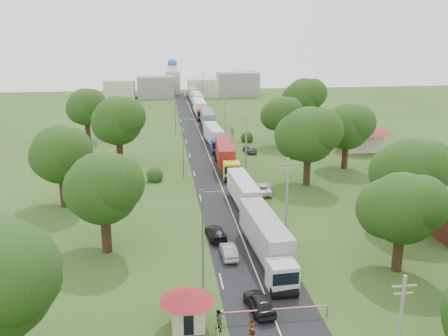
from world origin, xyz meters
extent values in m
plane|color=#2F4717|center=(0.00, 0.00, 0.00)|extent=(260.00, 260.00, 0.00)
cube|color=black|center=(0.00, 20.00, 0.00)|extent=(8.00, 200.00, 0.04)
cylinder|color=slate|center=(-4.50, -25.00, 0.55)|extent=(0.20, 0.20, 1.10)
cube|color=slate|center=(-4.50, -25.00, 1.05)|extent=(0.35, 0.35, 0.25)
cylinder|color=red|center=(0.00, -25.00, 1.00)|extent=(9.00, 0.12, 0.12)
cylinder|color=slate|center=(4.50, -25.00, 0.50)|extent=(0.10, 0.10, 1.00)
cube|color=beige|center=(-7.20, -25.00, 1.20)|extent=(2.60, 2.60, 2.40)
cone|color=maroon|center=(-7.20, -25.00, 2.90)|extent=(4.40, 4.40, 1.10)
cube|color=black|center=(-5.89, -25.00, 1.40)|extent=(0.02, 1.20, 0.90)
cube|color=black|center=(-7.20, -26.31, 1.00)|extent=(0.80, 0.02, 1.90)
cylinder|color=slate|center=(5.20, 33.80, 2.00)|extent=(0.12, 0.12, 4.00)
cylinder|color=slate|center=(5.20, 36.20, 2.00)|extent=(0.12, 0.12, 4.00)
cube|color=navy|center=(5.20, 35.00, 3.60)|extent=(0.06, 3.00, 1.00)
cube|color=silver|center=(5.20, 35.00, 3.60)|extent=(0.07, 3.10, 0.06)
cube|color=gray|center=(5.50, -35.00, 8.30)|extent=(1.60, 0.10, 0.10)
cube|color=gray|center=(5.50, -35.00, 7.80)|extent=(1.20, 0.10, 0.10)
cylinder|color=gray|center=(5.50, -7.00, 4.50)|extent=(0.24, 0.24, 9.00)
cube|color=gray|center=(5.50, -7.00, 8.30)|extent=(1.60, 0.10, 0.10)
cube|color=gray|center=(5.50, -7.00, 7.80)|extent=(1.20, 0.10, 0.10)
cylinder|color=gray|center=(5.50, 21.00, 4.50)|extent=(0.24, 0.24, 9.00)
cube|color=gray|center=(5.50, 21.00, 8.30)|extent=(1.60, 0.10, 0.10)
cube|color=gray|center=(5.50, 21.00, 7.80)|extent=(1.20, 0.10, 0.10)
cylinder|color=gray|center=(5.50, 49.00, 4.50)|extent=(0.24, 0.24, 9.00)
cube|color=gray|center=(5.50, 49.00, 8.30)|extent=(1.60, 0.10, 0.10)
cube|color=gray|center=(5.50, 49.00, 7.80)|extent=(1.20, 0.10, 0.10)
cylinder|color=gray|center=(5.50, 77.00, 4.50)|extent=(0.24, 0.24, 9.00)
cube|color=gray|center=(5.50, 77.00, 8.30)|extent=(1.60, 0.10, 0.10)
cube|color=gray|center=(5.50, 77.00, 7.80)|extent=(1.20, 0.10, 0.10)
cylinder|color=gray|center=(5.50, 105.00, 4.50)|extent=(0.24, 0.24, 9.00)
cube|color=gray|center=(5.50, 105.00, 8.30)|extent=(1.60, 0.10, 0.10)
cube|color=gray|center=(5.50, 105.00, 7.80)|extent=(1.20, 0.10, 0.10)
cylinder|color=slate|center=(-5.50, -20.00, 5.00)|extent=(0.16, 0.16, 10.00)
cube|color=slate|center=(-4.60, -20.00, 9.70)|extent=(1.80, 0.10, 0.10)
cube|color=slate|center=(-3.80, -20.00, 9.55)|extent=(0.50, 0.22, 0.15)
cylinder|color=slate|center=(-5.50, 15.00, 5.00)|extent=(0.16, 0.16, 10.00)
cube|color=slate|center=(-4.60, 15.00, 9.70)|extent=(1.80, 0.10, 0.10)
cube|color=slate|center=(-3.80, 15.00, 9.55)|extent=(0.50, 0.22, 0.15)
cylinder|color=slate|center=(-5.50, 50.00, 5.00)|extent=(0.16, 0.16, 10.00)
cube|color=slate|center=(-4.60, 50.00, 9.70)|extent=(1.80, 0.10, 0.10)
cube|color=slate|center=(-3.80, 50.00, 9.55)|extent=(0.50, 0.22, 0.15)
cylinder|color=#382616|center=(14.00, -18.00, 1.92)|extent=(1.04, 1.04, 3.85)
sphere|color=#1F370F|center=(14.00, -18.00, 6.60)|extent=(7.00, 7.00, 7.00)
sphere|color=#1F370F|center=(15.25, -19.00, 7.35)|extent=(5.50, 5.50, 5.50)
sphere|color=#1F370F|center=(13.00, -16.75, 6.10)|extent=(6.00, 6.00, 6.00)
cylinder|color=#382616|center=(20.00, -8.00, 2.10)|extent=(1.08, 1.08, 4.20)
sphere|color=#1F370F|center=(20.00, -8.00, 7.22)|extent=(7.70, 7.70, 7.70)
sphere|color=#1F370F|center=(21.38, -9.10, 8.05)|extent=(6.05, 6.05, 6.05)
sphere|color=#1F370F|center=(18.90, -6.62, 6.67)|extent=(6.60, 6.60, 6.60)
cylinder|color=#382616|center=(13.00, 10.00, 2.27)|extent=(1.12, 1.12, 4.55)
sphere|color=#1F370F|center=(13.00, 10.00, 7.85)|extent=(8.40, 8.40, 8.40)
sphere|color=#1F370F|center=(14.50, 8.80, 8.75)|extent=(6.60, 6.60, 6.60)
sphere|color=#1F370F|center=(11.80, 11.50, 7.25)|extent=(7.20, 7.20, 7.20)
cylinder|color=#382616|center=(22.00, 18.00, 2.10)|extent=(1.08, 1.08, 4.20)
sphere|color=#1F370F|center=(22.00, 18.00, 7.22)|extent=(7.70, 7.70, 7.70)
sphere|color=#1F370F|center=(23.38, 16.90, 8.05)|extent=(6.05, 6.05, 6.05)
sphere|color=#1F370F|center=(20.90, 19.38, 6.67)|extent=(6.60, 6.60, 6.60)
cylinder|color=#382616|center=(15.00, 35.00, 1.92)|extent=(1.04, 1.04, 3.85)
sphere|color=#1F370F|center=(15.00, 35.00, 6.60)|extent=(7.00, 7.00, 7.00)
sphere|color=#1F370F|center=(16.25, 34.00, 7.35)|extent=(5.50, 5.50, 5.50)
sphere|color=#1F370F|center=(14.00, 36.25, 6.10)|extent=(6.00, 6.00, 6.00)
cylinder|color=#382616|center=(24.00, 50.00, 2.27)|extent=(1.12, 1.12, 4.55)
sphere|color=#1F370F|center=(24.00, 50.00, 7.85)|extent=(8.40, 8.40, 8.40)
sphere|color=#1F370F|center=(25.50, 48.80, 8.75)|extent=(6.60, 6.60, 6.60)
sphere|color=#1F370F|center=(22.80, 51.50, 7.25)|extent=(7.20, 7.20, 7.20)
sphere|color=#1F370F|center=(-18.50, -31.20, 8.75)|extent=(6.60, 6.60, 6.60)
cylinder|color=#382616|center=(-15.00, -10.00, 2.10)|extent=(1.08, 1.08, 4.20)
sphere|color=#1F370F|center=(-15.00, -10.00, 7.22)|extent=(7.70, 7.70, 7.70)
sphere|color=#1F370F|center=(-13.62, -11.10, 8.05)|extent=(6.05, 6.05, 6.05)
sphere|color=#1F370F|center=(-16.10, -8.62, 6.67)|extent=(6.60, 6.60, 6.60)
cylinder|color=#382616|center=(-22.00, 5.00, 2.10)|extent=(1.08, 1.08, 4.20)
sphere|color=#1F370F|center=(-22.00, 5.00, 7.22)|extent=(7.70, 7.70, 7.70)
sphere|color=#1F370F|center=(-20.62, 3.90, 8.05)|extent=(6.05, 6.05, 6.05)
sphere|color=#1F370F|center=(-23.10, 6.38, 6.67)|extent=(6.60, 6.60, 6.60)
cylinder|color=#382616|center=(-16.00, 25.00, 2.27)|extent=(1.12, 1.12, 4.55)
sphere|color=#1F370F|center=(-16.00, 25.00, 7.85)|extent=(8.40, 8.40, 8.40)
sphere|color=#1F370F|center=(-14.50, 23.80, 8.75)|extent=(6.60, 6.60, 6.60)
sphere|color=#1F370F|center=(-17.20, 26.50, 7.25)|extent=(7.20, 7.20, 7.20)
cylinder|color=#382616|center=(-24.00, 45.00, 2.10)|extent=(1.08, 1.08, 4.20)
sphere|color=#1F370F|center=(-24.00, 45.00, 7.22)|extent=(7.70, 7.70, 7.70)
sphere|color=#1F370F|center=(-22.62, 43.90, 8.05)|extent=(6.05, 6.05, 6.05)
sphere|color=#1F370F|center=(-25.10, 46.38, 6.67)|extent=(6.60, 6.60, 6.60)
cube|color=beige|center=(30.00, 30.00, 2.00)|extent=(7.00, 5.00, 4.00)
cone|color=maroon|center=(30.00, 30.00, 4.90)|extent=(10.08, 10.08, 1.80)
cube|color=gray|center=(-10.00, 110.00, 3.50)|extent=(12.00, 8.00, 7.00)
cube|color=beige|center=(6.00, 110.00, 3.00)|extent=(10.00, 8.00, 6.00)
cube|color=gray|center=(18.00, 110.00, 4.00)|extent=(14.00, 8.00, 8.00)
cube|color=beige|center=(-22.00, 110.00, 3.00)|extent=(10.00, 8.00, 6.00)
cube|color=beige|center=(-4.00, 118.00, 4.00)|extent=(5.00, 5.00, 8.00)
cylinder|color=silver|center=(-4.00, 118.00, 9.00)|extent=(3.20, 3.20, 2.00)
sphere|color=#2659B2|center=(-4.00, 118.00, 10.60)|extent=(3.40, 3.40, 3.40)
cube|color=silver|center=(1.64, -20.75, 1.65)|extent=(2.70, 2.70, 2.65)
cube|color=black|center=(1.64, -22.03, 2.02)|extent=(2.44, 0.17, 1.17)
cube|color=slate|center=(1.64, -21.97, 0.58)|extent=(2.35, 0.40, 0.37)
cube|color=slate|center=(1.64, -13.31, 0.80)|extent=(3.20, 12.34, 0.32)
cube|color=#9D9DA1|center=(1.64, -13.00, 2.71)|extent=(3.43, 12.67, 3.18)
cylinder|color=black|center=(1.64, -21.70, 0.53)|extent=(2.49, 1.06, 1.06)
cylinder|color=black|center=(1.64, -19.79, 0.53)|extent=(2.49, 1.06, 1.06)
cylinder|color=black|center=(1.64, -9.60, 0.53)|extent=(2.49, 1.06, 1.06)
cylinder|color=black|center=(1.64, -8.01, 0.53)|extent=(2.49, 1.06, 1.06)
cube|color=#A21216|center=(1.82, -5.17, 1.48)|extent=(2.38, 2.38, 2.39)
cube|color=black|center=(1.82, -6.32, 1.81)|extent=(2.20, 0.11, 1.05)
cube|color=slate|center=(1.82, -6.26, 0.53)|extent=(2.11, 0.34, 0.33)
cube|color=slate|center=(1.82, 1.52, 0.72)|extent=(2.64, 11.07, 0.29)
cube|color=silver|center=(1.82, 1.81, 2.44)|extent=(2.85, 11.36, 2.87)
cylinder|color=black|center=(1.82, -6.02, 0.48)|extent=(2.24, 0.96, 0.96)
cylinder|color=black|center=(1.82, -4.31, 0.48)|extent=(2.24, 0.96, 0.96)
cylinder|color=black|center=(1.82, 4.86, 0.48)|extent=(2.24, 0.96, 0.96)
cylinder|color=black|center=(1.82, 6.30, 0.48)|extent=(2.24, 0.96, 0.96)
cube|color=yellow|center=(1.92, 13.65, 1.66)|extent=(2.74, 2.74, 2.68)
cube|color=black|center=(1.92, 12.35, 2.03)|extent=(2.46, 0.19, 1.18)
cube|color=slate|center=(1.92, 12.42, 0.59)|extent=(2.37, 0.41, 0.37)
cube|color=slate|center=(1.92, 21.15, 0.80)|extent=(3.29, 12.45, 0.32)
cube|color=maroon|center=(1.92, 21.47, 2.73)|extent=(3.52, 12.79, 3.21)
cylinder|color=black|center=(1.92, 12.69, 0.54)|extent=(2.52, 1.07, 1.07)
cylinder|color=black|center=(1.92, 14.61, 0.54)|extent=(2.52, 1.07, 1.07)
cylinder|color=black|center=(1.92, 24.89, 0.54)|extent=(2.52, 1.07, 1.07)
cylinder|color=black|center=(1.92, 26.50, 0.54)|extent=(2.52, 1.07, 1.07)
cube|color=navy|center=(1.77, 30.65, 1.50)|extent=(2.47, 2.47, 2.42)
cube|color=black|center=(1.77, 29.48, 1.84)|extent=(2.22, 0.16, 1.07)
cube|color=slate|center=(1.77, 29.54, 0.53)|extent=(2.14, 0.39, 0.34)
cube|color=slate|center=(1.77, 37.43, 0.73)|extent=(2.93, 11.26, 0.29)
cube|color=silver|center=(1.77, 37.72, 2.47)|extent=(3.15, 11.56, 2.91)
cylinder|color=black|center=(1.77, 29.78, 0.48)|extent=(2.28, 0.97, 0.97)
cylinder|color=black|center=(1.77, 31.52, 0.48)|extent=(2.28, 0.97, 0.97)
cylinder|color=black|center=(1.77, 40.82, 0.48)|extent=(2.28, 0.97, 0.97)
cylinder|color=black|center=(1.77, 42.27, 0.48)|extent=(2.28, 0.97, 0.97)
cube|color=#B5B5B5|center=(2.15, 46.63, 1.66)|extent=(2.65, 2.65, 2.68)
cube|color=black|center=(2.15, 45.34, 2.04)|extent=(2.47, 0.09, 1.18)
cube|color=slate|center=(2.15, 45.40, 0.59)|extent=(2.36, 0.32, 0.38)
cube|color=slate|center=(2.15, 54.14, 0.80)|extent=(2.82, 12.39, 0.32)
cube|color=slate|center=(2.15, 54.46, 2.73)|extent=(3.04, 12.72, 3.22)
cylinder|color=black|center=(2.15, 45.67, 0.54)|extent=(2.52, 1.07, 1.07)
cylinder|color=black|center=(2.15, 47.60, 0.54)|extent=(2.52, 1.07, 1.07)
cylinder|color=black|center=(2.15, 57.89, 0.54)|extent=(2.52, 1.07, 1.07)
cylinder|color=black|center=(2.15, 59.50, 0.54)|extent=(2.52, 1.07, 1.07)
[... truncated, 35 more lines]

